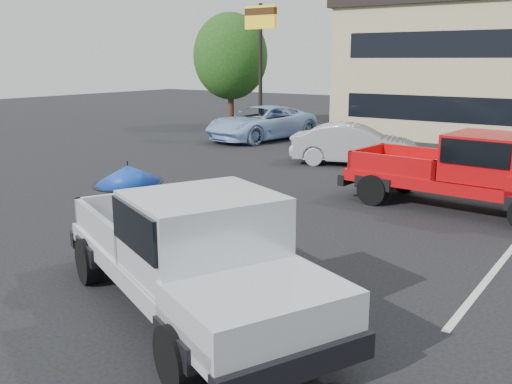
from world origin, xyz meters
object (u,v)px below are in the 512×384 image
motel_sign (261,35)px  blue_suv (261,123)px  silver_pickup (195,249)px  silver_sedan (354,144)px  tree_left (230,56)px  red_pickup (479,170)px

motel_sign → blue_suv: (0.30, -0.36, -3.89)m
motel_sign → blue_suv: size_ratio=1.09×
silver_pickup → silver_sedan: bearing=129.8°
motel_sign → silver_sedan: 8.46m
blue_suv → silver_pickup: bearing=-48.3°
motel_sign → silver_pickup: 19.32m
silver_sedan → blue_suv: bearing=41.9°
motel_sign → silver_pickup: (10.01, -16.14, -3.60)m
motel_sign → tree_left: (-4.00, 3.00, -0.92)m
motel_sign → silver_pickup: bearing=-58.2°
motel_sign → red_pickup: (11.68, -7.84, -3.61)m
red_pickup → silver_sedan: red_pickup is taller
red_pickup → blue_suv: size_ratio=1.07×
motel_sign → red_pickup: bearing=-33.9°
tree_left → blue_suv: 6.22m
motel_sign → blue_suv: motel_sign is taller
tree_left → silver_sedan: 12.82m
motel_sign → silver_sedan: bearing=-29.7°
motel_sign → red_pickup: size_ratio=1.02×
blue_suv → red_pickup: bearing=-23.2°
red_pickup → silver_sedan: size_ratio=1.37×
red_pickup → tree_left: bearing=149.5°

